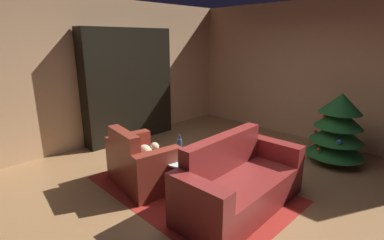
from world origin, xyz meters
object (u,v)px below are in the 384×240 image
bookshelf_unit (135,86)px  book_stack_on_table (187,154)px  decorated_tree (338,129)px  bottle_on_table (179,145)px  coffee_table (186,159)px  couch_red (239,184)px  armchair_red (141,165)px

bookshelf_unit → book_stack_on_table: bookshelf_unit is taller
bookshelf_unit → decorated_tree: 3.86m
bottle_on_table → decorated_tree: (1.34, 2.33, 0.04)m
bookshelf_unit → decorated_tree: size_ratio=1.88×
coffee_table → decorated_tree: size_ratio=0.61×
book_stack_on_table → couch_red: bearing=8.0°
decorated_tree → armchair_red: bearing=-120.5°
decorated_tree → couch_red: bearing=-98.4°
bookshelf_unit → coffee_table: bookshelf_unit is taller
coffee_table → couch_red: bearing=8.7°
couch_red → bottle_on_table: 1.04m
book_stack_on_table → bottle_on_table: bearing=168.8°
bookshelf_unit → bottle_on_table: size_ratio=8.58×
bookshelf_unit → couch_red: bookshelf_unit is taller
decorated_tree → bookshelf_unit: bearing=-154.5°
couch_red → book_stack_on_table: bearing=-172.0°
bottle_on_table → couch_red: bearing=4.4°
coffee_table → decorated_tree: 2.64m
bookshelf_unit → book_stack_on_table: bearing=-17.3°
bookshelf_unit → coffee_table: 2.52m
couch_red → bookshelf_unit: bearing=169.1°
armchair_red → decorated_tree: bearing=59.5°
armchair_red → coffee_table: bearing=40.1°
coffee_table → decorated_tree: bearing=64.3°
coffee_table → bottle_on_table: bottle_on_table is taller
book_stack_on_table → armchair_red: bearing=-138.9°
armchair_red → bottle_on_table: 0.62m
book_stack_on_table → decorated_tree: bearing=64.1°
armchair_red → decorated_tree: decorated_tree is taller
bottle_on_table → armchair_red: bearing=-123.2°
couch_red → decorated_tree: (0.33, 2.25, 0.30)m
armchair_red → book_stack_on_table: 0.69m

